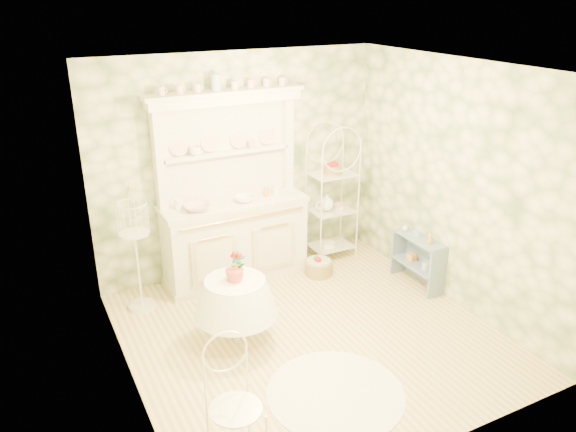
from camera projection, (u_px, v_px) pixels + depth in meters
name	position (u px, v px, depth m)	size (l,w,h in m)	color
floor	(310.00, 334.00, 5.84)	(3.60, 3.60, 0.00)	#D6C385
ceiling	(314.00, 69.00, 4.83)	(3.60, 3.60, 0.00)	white
wall_left	(120.00, 252.00, 4.57)	(3.60, 3.60, 0.00)	#EDE6C3
wall_right	(456.00, 186.00, 6.10)	(3.60, 3.60, 0.00)	#EDE6C3
wall_back	(239.00, 165.00, 6.82)	(3.60, 3.60, 0.00)	#EDE6C3
wall_front	(441.00, 301.00, 3.85)	(3.60, 3.60, 0.00)	#EDE6C3
kitchen_dresser	(233.00, 190.00, 6.58)	(1.87, 0.61, 2.29)	white
bakers_rack	(332.00, 197.00, 7.25)	(0.52, 0.37, 1.69)	white
side_shelf	(418.00, 262.00, 6.73)	(0.26, 0.70, 0.60)	#6B83A0
round_table	(236.00, 314.00, 5.59)	(0.60, 0.60, 0.66)	white
cafe_chair	(236.00, 414.00, 4.17)	(0.37, 0.37, 0.81)	white
birdcage_stand	(136.00, 247.00, 6.06)	(0.35, 0.35, 1.49)	white
floor_basket	(319.00, 267.00, 7.03)	(0.30, 0.30, 0.19)	#9D854D
lace_rug	(335.00, 393.00, 4.99)	(1.24, 1.24, 0.01)	white
bowl_floral	(197.00, 210.00, 6.36)	(0.30, 0.30, 0.07)	white
bowl_white	(244.00, 201.00, 6.62)	(0.23, 0.23, 0.07)	white
cup_left	(195.00, 153.00, 6.38)	(0.13, 0.13, 0.10)	white
cup_right	(252.00, 146.00, 6.66)	(0.10, 0.10, 0.09)	white
potted_geranium	(238.00, 266.00, 5.43)	(0.15, 0.10, 0.28)	#3F7238
bottle_amber	(430.00, 238.00, 6.44)	(0.06, 0.06, 0.16)	#C58B39
bottle_blue	(416.00, 234.00, 6.63)	(0.05, 0.05, 0.12)	#93B2D1
bottle_glass	(405.00, 228.00, 6.80)	(0.07, 0.07, 0.09)	silver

